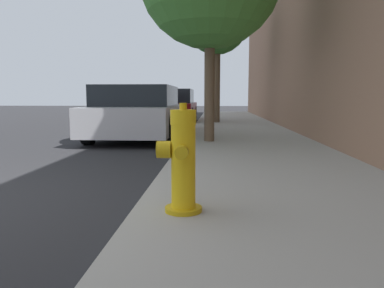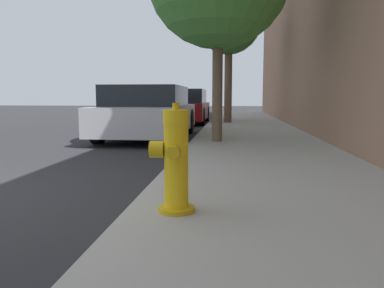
% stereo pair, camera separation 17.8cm
% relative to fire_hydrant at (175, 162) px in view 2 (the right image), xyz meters
% --- Properties ---
extents(sidewalk_slab, '(2.65, 40.00, 0.13)m').
position_rel_fire_hydrant_xyz_m(sidewalk_slab, '(0.93, 0.36, -0.45)').
color(sidewalk_slab, '#99968E').
rests_on(sidewalk_slab, ground_plane).
extents(fire_hydrant, '(0.34, 0.36, 0.83)m').
position_rel_fire_hydrant_xyz_m(fire_hydrant, '(0.00, 0.00, 0.00)').
color(fire_hydrant, '#C39C11').
rests_on(fire_hydrant, sidewalk_slab).
extents(parked_car_near, '(1.88, 4.13, 1.26)m').
position_rel_fire_hydrant_xyz_m(parked_car_near, '(-1.59, 6.19, 0.11)').
color(parked_car_near, '#B7B7BC').
rests_on(parked_car_near, ground_plane).
extents(parked_car_mid, '(1.83, 3.99, 1.30)m').
position_rel_fire_hydrant_xyz_m(parked_car_mid, '(-1.45, 11.62, 0.12)').
color(parked_car_mid, maroon).
rests_on(parked_car_mid, ground_plane).
extents(street_tree_far, '(2.19, 2.19, 4.51)m').
position_rel_fire_hydrant_xyz_m(street_tree_far, '(0.28, 10.37, 3.00)').
color(street_tree_far, brown).
rests_on(street_tree_far, sidewalk_slab).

